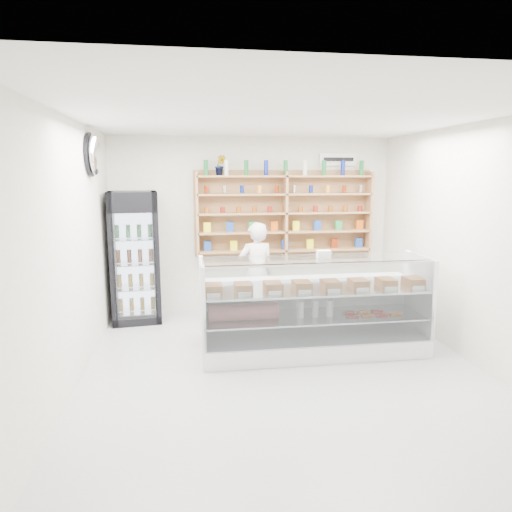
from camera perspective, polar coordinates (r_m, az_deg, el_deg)
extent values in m
plane|color=#A7A8AC|center=(5.40, 3.43, -14.00)|extent=(5.00, 5.00, 0.00)
plane|color=white|center=(4.96, 3.78, 16.99)|extent=(5.00, 5.00, 0.00)
plane|color=beige|center=(7.44, -0.39, 3.91)|extent=(4.50, 0.00, 4.50)
plane|color=beige|center=(2.66, 14.88, -7.84)|extent=(4.50, 0.00, 4.50)
plane|color=beige|center=(5.04, -22.31, 0.17)|extent=(0.00, 5.00, 5.00)
plane|color=beige|center=(5.88, 25.57, 1.26)|extent=(0.00, 5.00, 5.00)
cube|color=white|center=(5.87, 7.15, -10.82)|extent=(2.79, 0.79, 0.23)
cube|color=white|center=(6.07, 6.32, -6.00)|extent=(2.79, 0.05, 0.59)
cube|color=silver|center=(5.75, 7.23, -7.48)|extent=(2.68, 0.70, 0.02)
cube|color=silver|center=(5.65, 7.31, -4.15)|extent=(2.73, 0.73, 0.02)
cube|color=silver|center=(5.33, 8.39, -6.16)|extent=(2.73, 0.11, 0.97)
cube|color=silver|center=(5.53, 7.53, -0.34)|extent=(2.73, 0.55, 0.01)
imported|color=silver|center=(6.78, 0.00, -2.16)|extent=(0.62, 0.46, 1.52)
cube|color=black|center=(7.10, -14.91, -0.14)|extent=(0.77, 0.76, 1.96)
cube|color=#2C053C|center=(6.69, -15.82, 6.42)|extent=(0.69, 0.10, 0.28)
cube|color=silver|center=(6.79, -15.48, -1.38)|extent=(0.59, 0.07, 1.55)
cube|color=#A4744D|center=(7.19, -7.37, 5.14)|extent=(0.04, 0.28, 1.33)
cube|color=#A4744D|center=(7.35, 3.66, 5.31)|extent=(0.04, 0.28, 1.33)
cube|color=#A4744D|center=(7.76, 13.87, 5.29)|extent=(0.04, 0.28, 1.33)
cube|color=#A4744D|center=(7.42, 3.61, 0.76)|extent=(2.80, 0.28, 0.03)
cube|color=#A4744D|center=(7.38, 3.64, 3.06)|extent=(2.80, 0.28, 0.03)
cube|color=#A4744D|center=(7.35, 3.66, 5.38)|extent=(2.80, 0.28, 0.03)
cube|color=#A4744D|center=(7.33, 3.69, 7.72)|extent=(2.80, 0.28, 0.03)
cube|color=#A4744D|center=(7.32, 3.71, 9.91)|extent=(2.80, 0.28, 0.03)
imported|color=#1E6626|center=(7.18, -4.49, 11.25)|extent=(0.19, 0.16, 0.31)
ellipsoid|color=silver|center=(6.13, -19.55, 11.85)|extent=(0.15, 0.50, 0.50)
cube|color=white|center=(7.69, 10.25, 11.80)|extent=(0.62, 0.03, 0.20)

